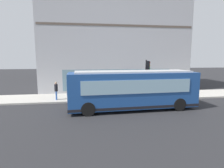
{
  "coord_description": "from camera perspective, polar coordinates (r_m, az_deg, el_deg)",
  "views": [
    {
      "loc": [
        -13.71,
        3.64,
        4.02
      ],
      "look_at": [
        2.99,
        1.21,
        1.62
      ],
      "focal_mm": 28.77,
      "sensor_mm": 36.0,
      "label": 1
    }
  ],
  "objects": [
    {
      "name": "ground",
      "position": [
        14.74,
        6.4,
        -7.78
      ],
      "size": [
        120.0,
        120.0,
        0.0
      ],
      "primitive_type": "plane",
      "color": "#262628"
    },
    {
      "name": "sidewalk_curb",
      "position": [
        19.05,
        2.94,
        -3.88
      ],
      "size": [
        3.92,
        40.0,
        0.15
      ],
      "primitive_type": "cube",
      "color": "#B2ADA3",
      "rests_on": "ground"
    },
    {
      "name": "building_corner",
      "position": [
        25.16,
        0.12,
        14.81
      ],
      "size": [
        9.01,
        17.8,
        13.95
      ],
      "color": "#A8A8AD",
      "rests_on": "ground"
    },
    {
      "name": "city_bus_nearside",
      "position": [
        14.32,
        6.58,
        -1.88
      ],
      "size": [
        2.94,
        10.13,
        3.07
      ],
      "color": "#1E478C",
      "rests_on": "ground"
    },
    {
      "name": "traffic_light_near_corner",
      "position": [
        17.99,
        11.14,
        3.93
      ],
      "size": [
        0.32,
        0.49,
        3.75
      ],
      "color": "black",
      "rests_on": "sidewalk_curb"
    },
    {
      "name": "fire_hydrant",
      "position": [
        17.65,
        1.36,
        -3.38
      ],
      "size": [
        0.35,
        0.35,
        0.74
      ],
      "color": "yellow",
      "rests_on": "sidewalk_curb"
    },
    {
      "name": "pedestrian_near_hydrant",
      "position": [
        17.67,
        -17.34,
        -1.69
      ],
      "size": [
        0.32,
        0.32,
        1.71
      ],
      "color": "#3359A5",
      "rests_on": "sidewalk_curb"
    },
    {
      "name": "pedestrian_near_building_entrance",
      "position": [
        19.74,
        8.35,
        -0.28
      ],
      "size": [
        0.32,
        0.32,
        1.77
      ],
      "color": "#3359A5",
      "rests_on": "sidewalk_curb"
    }
  ]
}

